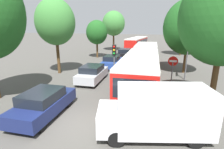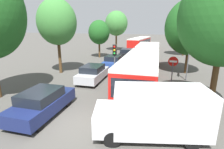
% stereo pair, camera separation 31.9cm
% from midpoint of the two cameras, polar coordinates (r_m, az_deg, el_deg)
% --- Properties ---
extents(ground_plane, '(200.00, 200.00, 0.00)m').
position_cam_midpoint_polar(ground_plane, '(9.72, -10.72, -15.18)').
color(ground_plane, '#4F4C47').
extents(articulated_bus, '(3.73, 17.92, 2.64)m').
position_cam_midpoint_polar(articulated_bus, '(18.06, 11.12, 4.44)').
color(articulated_bus, red).
rests_on(articulated_bus, ground).
extents(city_bus_rear, '(3.42, 11.40, 2.42)m').
position_cam_midpoint_polar(city_bus_rear, '(39.97, 9.34, 10.35)').
color(city_bus_rear, red).
rests_on(city_bus_rear, ground).
extents(queued_car_navy, '(2.08, 4.44, 1.51)m').
position_cam_midpoint_polar(queued_car_navy, '(10.64, -21.00, -8.56)').
color(queued_car_navy, navy).
rests_on(queued_car_navy, ground).
extents(queued_car_silver, '(2.06, 4.39, 1.49)m').
position_cam_midpoint_polar(queued_car_silver, '(16.03, -5.66, 0.43)').
color(queued_car_silver, '#B7BABF').
rests_on(queued_car_silver, ground).
extents(queued_car_blue, '(2.06, 4.38, 1.49)m').
position_cam_midpoint_polar(queued_car_blue, '(21.17, 0.92, 4.24)').
color(queued_car_blue, '#284799').
rests_on(queued_car_blue, ground).
extents(queued_car_black, '(2.03, 4.34, 1.48)m').
position_cam_midpoint_polar(queued_car_black, '(27.74, 5.11, 6.88)').
color(queued_car_black, black).
rests_on(queued_car_black, ground).
extents(white_van, '(5.34, 3.21, 2.31)m').
position_cam_midpoint_polar(white_van, '(8.25, 14.88, -11.55)').
color(white_van, silver).
rests_on(white_van, ground).
extents(traffic_light, '(0.34, 0.37, 3.40)m').
position_cam_midpoint_polar(traffic_light, '(15.05, 1.47, 6.30)').
color(traffic_light, '#56595E').
rests_on(traffic_light, ground).
extents(no_entry_sign, '(0.70, 0.08, 2.82)m').
position_cam_midpoint_polar(no_entry_sign, '(13.48, 19.77, 1.57)').
color(no_entry_sign, '#56595E').
rests_on(no_entry_sign, ground).
extents(direction_sign_post, '(0.17, 1.40, 3.60)m').
position_cam_midpoint_polar(direction_sign_post, '(17.34, 24.31, 6.35)').
color(direction_sign_post, '#56595E').
rests_on(direction_sign_post, ground).
extents(tree_left_mid, '(3.95, 3.95, 7.61)m').
position_cam_midpoint_polar(tree_left_mid, '(19.21, -17.06, 16.01)').
color(tree_left_mid, '#51381E').
rests_on(tree_left_mid, ground).
extents(tree_left_far, '(3.32, 3.32, 5.82)m').
position_cam_midpoint_polar(tree_left_far, '(28.03, -3.91, 13.57)').
color(tree_left_far, '#51381E').
rests_on(tree_left_far, ground).
extents(tree_left_distant, '(4.47, 4.47, 7.80)m').
position_cam_midpoint_polar(tree_left_distant, '(36.02, 1.69, 16.32)').
color(tree_left_distant, '#51381E').
rests_on(tree_left_distant, ground).
extents(tree_right_mid, '(5.03, 5.03, 7.64)m').
position_cam_midpoint_polar(tree_right_mid, '(19.96, 24.49, 13.50)').
color(tree_right_mid, '#51381E').
rests_on(tree_right_mid, ground).
extents(tree_right_far, '(4.60, 4.60, 7.11)m').
position_cam_midpoint_polar(tree_right_far, '(32.29, 23.29, 14.11)').
color(tree_right_far, '#51381E').
rests_on(tree_right_far, ground).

